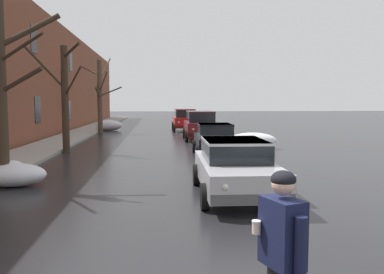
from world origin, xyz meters
The scene contains 13 objects.
left_sidewalk_slab centered at (-5.80, 18.00, 0.06)m, with size 2.40×80.00×0.12m, color gray.
brick_townhouse_facade centered at (-7.50, 18.01, 4.12)m, with size 0.63×80.00×8.24m.
snow_bank_along_left_kerb centered at (4.68, 16.18, 0.41)m, with size 2.55×1.28×0.84m.
snow_bank_mid_block_left centered at (-4.17, 8.03, 0.34)m, with size 1.86×1.12×0.72m.
snow_bank_along_right_kerb centered at (-4.19, 30.13, 0.43)m, with size 2.18×1.13×0.89m.
bare_tree_second_along_sidewalk centered at (-4.32, 7.97, 2.89)m, with size 2.42×2.42×5.41m.
bare_tree_mid_block centered at (-4.39, 15.73, 2.71)m, with size 2.66×1.55×5.07m.
bare_tree_far_down_block centered at (-4.37, 27.32, 2.96)m, with size 3.33×3.47×5.87m.
sedan_silver_approaching_near_lane centered at (1.92, 6.42, 0.75)m, with size 2.08×4.43×1.42m.
sedan_black_parked_kerbside_close centered at (2.49, 13.89, 0.75)m, with size 2.02×4.16×1.42m.
suv_maroon_parked_kerbside_mid centered at (2.65, 21.46, 0.99)m, with size 2.10×4.36×1.82m.
suv_red_parked_far_down_block centered at (2.21, 29.33, 0.99)m, with size 2.02×4.46×1.82m.
pedestrian_with_coffee centered at (1.07, -0.04, 1.04)m, with size 0.47×0.63×1.76m.
Camera 1 is at (-0.07, -3.53, 2.38)m, focal length 37.28 mm.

